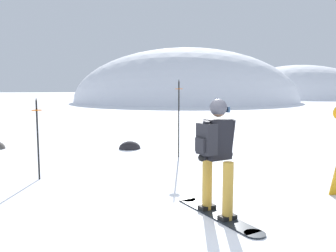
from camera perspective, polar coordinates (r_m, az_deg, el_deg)
ground_plane at (r=4.70m, az=3.29°, el=-17.08°), size 300.00×300.00×0.00m
ridge_peak_main at (r=46.64m, az=3.05°, el=4.05°), size 29.73×26.76×14.21m
ridge_peak_far at (r=67.12m, az=20.90°, el=4.34°), size 25.62×23.06×11.95m
snowboarder_main at (r=4.98m, az=7.98°, el=-4.68°), size 0.88×1.72×1.71m
piste_marker_near at (r=7.41m, az=-20.90°, el=-1.04°), size 0.20×0.20×1.68m
piste_marker_far at (r=9.16m, az=1.81°, el=2.14°), size 0.20×0.20×2.10m
rock_small at (r=10.66m, az=-6.38°, el=-3.78°), size 0.66×0.56×0.47m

